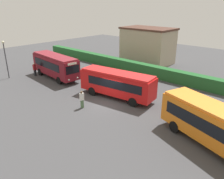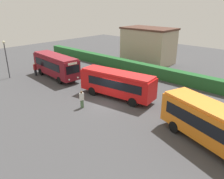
% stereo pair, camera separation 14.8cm
% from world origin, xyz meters
% --- Properties ---
extents(ground_plane, '(79.42, 79.42, 0.00)m').
position_xyz_m(ground_plane, '(0.00, 0.00, 0.00)').
color(ground_plane, '#424244').
extents(bus_maroon, '(9.01, 3.08, 3.26)m').
position_xyz_m(bus_maroon, '(-11.51, 1.79, 1.87)').
color(bus_maroon, maroon).
rests_on(bus_maroon, ground_plane).
extents(bus_red, '(8.99, 3.49, 3.01)m').
position_xyz_m(bus_red, '(-0.34, 2.21, 1.74)').
color(bus_red, red).
rests_on(bus_red, ground_plane).
extents(bus_orange, '(8.99, 5.11, 3.13)m').
position_xyz_m(bus_orange, '(10.93, 0.17, 1.81)').
color(bus_orange, orange).
rests_on(bus_orange, ground_plane).
extents(person_left, '(0.35, 0.48, 1.93)m').
position_xyz_m(person_left, '(-14.57, 0.22, 1.03)').
color(person_left, black).
rests_on(person_left, ground_plane).
extents(person_center, '(0.33, 0.44, 1.64)m').
position_xyz_m(person_center, '(-11.81, 4.67, 0.86)').
color(person_center, silver).
rests_on(person_center, ground_plane).
extents(person_right, '(0.45, 0.54, 1.82)m').
position_xyz_m(person_right, '(-2.38, 3.90, 0.96)').
color(person_right, '#4C6B47').
rests_on(person_right, ground_plane).
extents(person_far, '(0.38, 0.48, 1.84)m').
position_xyz_m(person_far, '(-1.18, -2.17, 0.98)').
color(person_far, '#4C6B47').
rests_on(person_far, ground_plane).
extents(hedge_row, '(51.71, 1.28, 1.63)m').
position_xyz_m(hedge_row, '(0.00, 11.49, 0.82)').
color(hedge_row, '#235C2A').
rests_on(hedge_row, ground_plane).
extents(depot_building, '(8.83, 5.48, 6.11)m').
position_xyz_m(depot_building, '(-6.94, 17.88, 3.06)').
color(depot_building, tan).
rests_on(depot_building, ground_plane).
extents(lamppost, '(0.36, 0.36, 5.26)m').
position_xyz_m(lamppost, '(-16.33, -2.90, 3.31)').
color(lamppost, '#38383D').
rests_on(lamppost, ground_plane).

